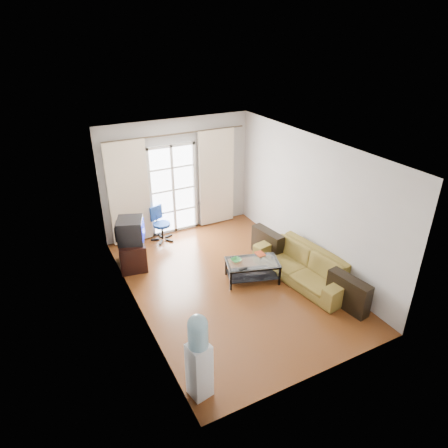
# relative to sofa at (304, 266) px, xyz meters

# --- Properties ---
(floor) EXTENTS (5.20, 5.20, 0.00)m
(floor) POSITION_rel_sofa_xyz_m (-1.34, 0.56, -0.31)
(floor) COLOR brown
(floor) RESTS_ON ground
(ceiling) EXTENTS (5.20, 5.20, 0.00)m
(ceiling) POSITION_rel_sofa_xyz_m (-1.34, 0.56, 2.39)
(ceiling) COLOR white
(ceiling) RESTS_ON wall_back
(wall_back) EXTENTS (3.60, 0.02, 2.70)m
(wall_back) POSITION_rel_sofa_xyz_m (-1.34, 3.16, 1.04)
(wall_back) COLOR #B1ADA8
(wall_back) RESTS_ON floor
(wall_front) EXTENTS (3.60, 0.02, 2.70)m
(wall_front) POSITION_rel_sofa_xyz_m (-1.34, -2.04, 1.04)
(wall_front) COLOR #B1ADA8
(wall_front) RESTS_ON floor
(wall_left) EXTENTS (0.02, 5.20, 2.70)m
(wall_left) POSITION_rel_sofa_xyz_m (-3.14, 0.56, 1.04)
(wall_left) COLOR #B1ADA8
(wall_left) RESTS_ON floor
(wall_right) EXTENTS (0.02, 5.20, 2.70)m
(wall_right) POSITION_rel_sofa_xyz_m (0.46, 0.56, 1.04)
(wall_right) COLOR #B1ADA8
(wall_right) RESTS_ON floor
(french_door) EXTENTS (1.16, 0.06, 2.15)m
(french_door) POSITION_rel_sofa_xyz_m (-1.49, 3.10, 0.76)
(french_door) COLOR white
(french_door) RESTS_ON wall_back
(curtain_rod) EXTENTS (3.30, 0.04, 0.04)m
(curtain_rod) POSITION_rel_sofa_xyz_m (-1.34, 3.06, 2.07)
(curtain_rod) COLOR #4C3F2D
(curtain_rod) RESTS_ON wall_back
(curtain_left) EXTENTS (0.90, 0.07, 2.35)m
(curtain_left) POSITION_rel_sofa_xyz_m (-2.54, 3.04, 0.89)
(curtain_left) COLOR beige
(curtain_left) RESTS_ON curtain_rod
(curtain_right) EXTENTS (0.90, 0.07, 2.35)m
(curtain_right) POSITION_rel_sofa_xyz_m (-0.39, 3.04, 0.89)
(curtain_right) COLOR beige
(curtain_right) RESTS_ON curtain_rod
(radiator) EXTENTS (0.64, 0.12, 0.64)m
(radiator) POSITION_rel_sofa_xyz_m (-0.54, 3.06, 0.02)
(radiator) COLOR gray
(radiator) RESTS_ON floor
(sofa) EXTENTS (2.37, 1.43, 0.62)m
(sofa) POSITION_rel_sofa_xyz_m (0.00, 0.00, 0.00)
(sofa) COLOR #636722
(sofa) RESTS_ON floor
(coffee_table) EXTENTS (1.15, 0.86, 0.41)m
(coffee_table) POSITION_rel_sofa_xyz_m (-0.90, 0.44, -0.05)
(coffee_table) COLOR silver
(coffee_table) RESTS_ON floor
(bowl) EXTENTS (0.27, 0.27, 0.05)m
(bowl) POSITION_rel_sofa_xyz_m (-1.18, 0.61, 0.12)
(bowl) COLOR #2D7D37
(bowl) RESTS_ON coffee_table
(book) EXTENTS (0.18, 0.23, 0.02)m
(book) POSITION_rel_sofa_xyz_m (-0.71, 0.62, 0.11)
(book) COLOR red
(book) RESTS_ON coffee_table
(remote) EXTENTS (0.17, 0.05, 0.02)m
(remote) POSITION_rel_sofa_xyz_m (-1.20, 0.30, 0.11)
(remote) COLOR black
(remote) RESTS_ON coffee_table
(tv_stand) EXTENTS (0.66, 0.87, 0.58)m
(tv_stand) POSITION_rel_sofa_xyz_m (-2.84, 2.05, -0.02)
(tv_stand) COLOR black
(tv_stand) RESTS_ON floor
(crt_tv) EXTENTS (0.66, 0.67, 0.49)m
(crt_tv) POSITION_rel_sofa_xyz_m (-2.84, 2.03, 0.51)
(crt_tv) COLOR black
(crt_tv) RESTS_ON tv_stand
(task_chair) EXTENTS (0.71, 0.71, 0.81)m
(task_chair) POSITION_rel_sofa_xyz_m (-1.93, 2.83, -0.07)
(task_chair) COLOR black
(task_chair) RESTS_ON floor
(water_cooler) EXTENTS (0.32, 0.32, 1.34)m
(water_cooler) POSITION_rel_sofa_xyz_m (-2.93, -1.57, 0.39)
(water_cooler) COLOR silver
(water_cooler) RESTS_ON floor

